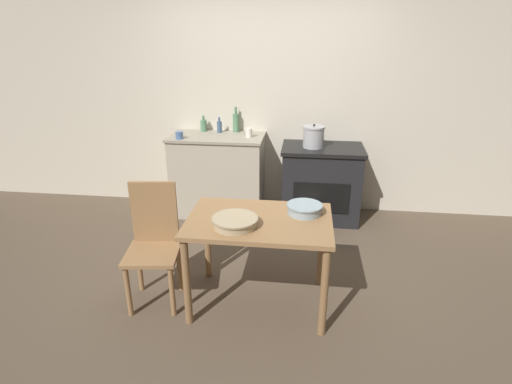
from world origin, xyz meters
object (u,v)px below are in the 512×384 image
Objects in this scene: stock_pot at (314,137)px; stove at (321,183)px; mixing_bowl_large at (235,221)px; cup_center at (249,133)px; chair at (154,241)px; flour_sack at (308,223)px; work_table at (259,232)px; bottle_left at (219,127)px; bottle_far_left at (236,122)px; bottle_mid_left at (204,125)px; mixing_bowl_small at (305,208)px; cup_center_left at (179,135)px.

stove is at bearing 17.38° from stock_pot.
cup_center is at bearing 94.84° from mixing_bowl_large.
chair is 1.75m from flour_sack.
stove reaches higher than mixing_bowl_large.
flour_sack is at bearing -92.20° from stock_pot.
bottle_left reaches higher than work_table.
stove is 0.56m from stock_pot.
stock_pot is (-0.11, -0.03, 0.54)m from stove.
chair is 0.73m from mixing_bowl_large.
bottle_far_left reaches higher than bottle_mid_left.
chair is 5.28× the size of bottle_mid_left.
work_table is 3.21× the size of mixing_bowl_large.
work_table is 0.26m from mixing_bowl_large.
bottle_mid_left is at bearing 158.53° from cup_center.
work_table is at bearing -108.00° from flour_sack.
cup_center reaches higher than mixing_bowl_small.
stove is 0.93× the size of chair.
bottle_far_left reaches higher than work_table.
mixing_bowl_small is 1.98m from bottle_far_left.
mixing_bowl_large is (-0.16, -0.14, 0.14)m from work_table.
mixing_bowl_large is (-0.56, -1.79, -0.20)m from stock_pot.
bottle_mid_left is 1.78× the size of cup_center.
mixing_bowl_small is (-0.05, -1.04, 0.63)m from flour_sack.
bottle_left reaches higher than cup_center.
stove is 1.60m from mixing_bowl_small.
mixing_bowl_large is 1.88m from cup_center_left.
bottle_far_left is 0.20m from bottle_left.
stove is 0.59m from flour_sack.
flour_sack is at bearing 87.08° from mixing_bowl_small.
work_table is 1.73m from cup_center.
stove is 1.68m from cup_center_left.
chair is at bearing -127.99° from stove.
bottle_left reaches higher than stove.
bottle_far_left reaches higher than cup_center.
chair is 3.53× the size of mixing_bowl_small.
mixing_bowl_large is at bearing -70.30° from bottle_mid_left.
flour_sack is 1.53m from bottle_left.
bottle_far_left is 1.62× the size of bottle_left.
stock_pot reaches higher than work_table.
stock_pot is 2.50× the size of cup_center.
bottle_left is (-0.53, 1.99, 0.24)m from mixing_bowl_large.
bottle_left reaches higher than flour_sack.
chair is 1.95m from bottle_left.
stove is at bearing 73.09° from work_table.
stove is 8.75× the size of cup_center.
flour_sack is 1.56m from mixing_bowl_large.
stock_pot reaches higher than stove.
cup_center reaches higher than flour_sack.
mixing_bowl_large is at bearing -75.13° from bottle_left.
work_table is 1.11× the size of chair.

